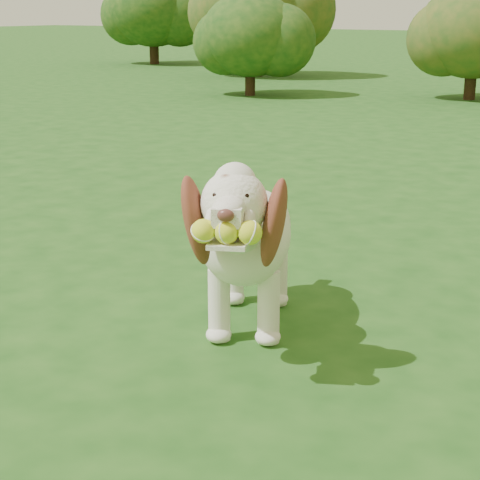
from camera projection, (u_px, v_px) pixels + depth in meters
The scene contains 6 objects.
ground at pixel (272, 292), 3.44m from camera, with size 80.00×80.00×0.00m, color #1B4915.
dog at pixel (248, 234), 2.94m from camera, with size 0.67×1.04×0.71m.
shrub_a at pixel (250, 35), 10.92m from camera, with size 1.35×1.35×1.40m.
shrub_b at pixel (474, 30), 10.40m from camera, with size 1.46×1.46×1.51m.
shrub_e at pixel (257, 3), 13.88m from camera, with size 2.06×2.06×2.14m.
shrub_g at pixel (153, 7), 17.04m from camera, with size 1.93×1.93×2.00m.
Camera 1 is at (1.58, -2.84, 1.17)m, focal length 60.00 mm.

